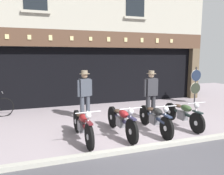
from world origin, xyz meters
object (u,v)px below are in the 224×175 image
at_px(motorcycle_center, 155,118).
at_px(motorcycle_center_left, 121,120).
at_px(shopkeeper_center, 151,92).
at_px(advert_board_near, 57,65).
at_px(tyre_sign_pole, 196,82).
at_px(salesman_left, 85,92).
at_px(motorcycle_left, 83,125).
at_px(motorcycle_center_right, 183,114).

bearing_deg(motorcycle_center, motorcycle_center_left, -1.33).
height_order(shopkeeper_center, advert_board_near, advert_board_near).
height_order(shopkeeper_center, tyre_sign_pole, shopkeeper_center).
distance_m(motorcycle_center, tyre_sign_pole, 4.81).
height_order(salesman_left, advert_board_near, advert_board_near).
distance_m(motorcycle_left, advert_board_near, 4.51).
distance_m(salesman_left, shopkeeper_center, 2.32).
relative_size(shopkeeper_center, tyre_sign_pole, 1.00).
xyz_separation_m(motorcycle_center_right, salesman_left, (-2.76, 1.83, 0.55)).
distance_m(motorcycle_center, advert_board_near, 5.12).
relative_size(salesman_left, tyre_sign_pole, 1.01).
bearing_deg(shopkeeper_center, motorcycle_center_left, 33.69).
distance_m(shopkeeper_center, tyre_sign_pole, 3.67).
bearing_deg(tyre_sign_pole, motorcycle_center_right, -134.78).
bearing_deg(tyre_sign_pole, motorcycle_center_left, -149.72).
bearing_deg(motorcycle_center, tyre_sign_pole, -140.60).
distance_m(motorcycle_center_left, advert_board_near, 4.67).
relative_size(motorcycle_center, advert_board_near, 2.19).
relative_size(tyre_sign_pole, advert_board_near, 1.88).
xyz_separation_m(motorcycle_center_right, tyre_sign_pole, (2.72, 2.74, 0.58)).
height_order(tyre_sign_pole, advert_board_near, advert_board_near).
height_order(motorcycle_center, salesman_left, salesman_left).
bearing_deg(salesman_left, shopkeeper_center, 148.15).
height_order(motorcycle_center_right, tyre_sign_pole, tyre_sign_pole).
bearing_deg(salesman_left, tyre_sign_pole, 176.40).
bearing_deg(salesman_left, advert_board_near, -85.22).
height_order(motorcycle_center_left, motorcycle_center, motorcycle_center_left).
height_order(motorcycle_center, tyre_sign_pole, tyre_sign_pole).
xyz_separation_m(motorcycle_left, motorcycle_center_left, (1.11, 0.04, 0.00)).
bearing_deg(motorcycle_center_right, motorcycle_center, 8.63).
relative_size(motorcycle_left, tyre_sign_pole, 1.16).
distance_m(tyre_sign_pole, advert_board_near, 6.43).
height_order(motorcycle_center, shopkeeper_center, shopkeeper_center).
bearing_deg(tyre_sign_pole, shopkeeper_center, -153.21).
bearing_deg(motorcycle_center_right, motorcycle_left, 3.00).
relative_size(motorcycle_left, advert_board_near, 2.18).
distance_m(motorcycle_left, shopkeeper_center, 2.98).
xyz_separation_m(salesman_left, advert_board_near, (-0.74, 2.31, 0.87)).
xyz_separation_m(motorcycle_left, salesman_left, (0.47, 1.96, 0.54)).
relative_size(salesman_left, advert_board_near, 1.89).
bearing_deg(salesman_left, motorcycle_left, 63.51).
height_order(motorcycle_center_left, advert_board_near, advert_board_near).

